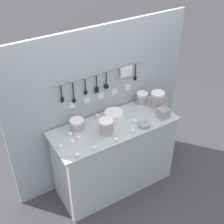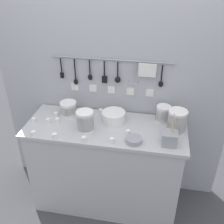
# 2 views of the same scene
# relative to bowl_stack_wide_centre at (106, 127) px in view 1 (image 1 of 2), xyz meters

# --- Properties ---
(ground_plane) EXTENTS (20.00, 20.00, 0.00)m
(ground_plane) POSITION_rel_bowl_stack_wide_centre_xyz_m (0.16, 0.09, -1.04)
(ground_plane) COLOR #424247
(counter) EXTENTS (1.45, 0.57, 0.95)m
(counter) POSITION_rel_bowl_stack_wide_centre_xyz_m (0.16, 0.09, -0.57)
(counter) COLOR #B7BABC
(counter) RESTS_ON ground
(back_wall) EXTENTS (2.25, 0.11, 1.99)m
(back_wall) POSITION_rel_bowl_stack_wide_centre_xyz_m (0.16, 0.41, -0.04)
(back_wall) COLOR #A8AAB2
(back_wall) RESTS_ON ground
(bowl_stack_wide_centre) EXTENTS (0.15, 0.15, 0.19)m
(bowl_stack_wide_centre) POSITION_rel_bowl_stack_wide_centre_xyz_m (0.00, 0.00, 0.00)
(bowl_stack_wide_centre) COLOR white
(bowl_stack_wide_centre) RESTS_ON counter
(bowl_stack_back_corner) EXTENTS (0.16, 0.16, 0.21)m
(bowl_stack_back_corner) POSITION_rel_bowl_stack_wide_centre_xyz_m (0.78, 0.12, 0.01)
(bowl_stack_back_corner) COLOR white
(bowl_stack_back_corner) RESTS_ON counter
(bowl_stack_nested_right) EXTENTS (0.13, 0.13, 0.16)m
(bowl_stack_nested_right) POSITION_rel_bowl_stack_wide_centre_xyz_m (0.66, 0.27, -0.02)
(bowl_stack_nested_right) COLOR white
(bowl_stack_nested_right) RESTS_ON counter
(bowl_stack_tall_left) EXTENTS (0.16, 0.16, 0.13)m
(bowl_stack_tall_left) POSITION_rel_bowl_stack_wide_centre_xyz_m (-0.23, 0.23, -0.03)
(bowl_stack_tall_left) COLOR white
(bowl_stack_tall_left) RESTS_ON counter
(plate_stack) EXTENTS (0.22, 0.22, 0.10)m
(plate_stack) POSITION_rel_bowl_stack_wide_centre_xyz_m (0.21, 0.19, -0.05)
(plate_stack) COLOR white
(plate_stack) RESTS_ON counter
(steel_mixing_bowl) EXTENTS (0.14, 0.14, 0.04)m
(steel_mixing_bowl) POSITION_rel_bowl_stack_wide_centre_xyz_m (0.44, -0.09, -0.07)
(steel_mixing_bowl) COLOR #93969E
(steel_mixing_bowl) RESTS_ON counter
(cutlery_caddy) EXTENTS (0.12, 0.12, 0.28)m
(cutlery_caddy) POSITION_rel_bowl_stack_wide_centre_xyz_m (0.72, -0.06, -0.04)
(cutlery_caddy) COLOR #93969E
(cutlery_caddy) RESTS_ON counter
(cup_back_right) EXTENTS (0.04, 0.04, 0.04)m
(cup_back_right) POSITION_rel_bowl_stack_wide_centre_xyz_m (-0.23, -0.16, -0.07)
(cup_back_right) COLOR white
(cup_back_right) RESTS_ON counter
(cup_beside_plates) EXTENTS (0.04, 0.04, 0.04)m
(cup_beside_plates) POSITION_rel_bowl_stack_wide_centre_xyz_m (-0.51, 0.04, -0.07)
(cup_beside_plates) COLOR white
(cup_beside_plates) RESTS_ON counter
(cup_back_left) EXTENTS (0.04, 0.04, 0.04)m
(cup_back_left) POSITION_rel_bowl_stack_wide_centre_xyz_m (-0.42, -0.16, -0.07)
(cup_back_left) COLOR white
(cup_back_left) RESTS_ON counter
(cup_by_caddy) EXTENTS (0.04, 0.04, 0.04)m
(cup_by_caddy) POSITION_rel_bowl_stack_wide_centre_xyz_m (0.03, -0.16, -0.07)
(cup_by_caddy) COLOR white
(cup_by_caddy) RESTS_ON counter
(cup_mid_row) EXTENTS (0.04, 0.04, 0.04)m
(cup_mid_row) POSITION_rel_bowl_stack_wide_centre_xyz_m (-0.34, 0.18, -0.07)
(cup_mid_row) COLOR white
(cup_mid_row) RESTS_ON counter
(cup_edge_far) EXTENTS (0.04, 0.04, 0.04)m
(cup_edge_far) POSITION_rel_bowl_stack_wide_centre_xyz_m (-0.37, 0.06, -0.07)
(cup_edge_far) COLOR white
(cup_edge_far) RESTS_ON counter
(cup_centre) EXTENTS (0.04, 0.04, 0.04)m
(cup_centre) POSITION_rel_bowl_stack_wide_centre_xyz_m (0.07, 0.31, -0.07)
(cup_centre) COLOR white
(cup_centre) RESTS_ON counter
(cup_edge_near) EXTENTS (0.04, 0.04, 0.04)m
(cup_edge_near) POSITION_rel_bowl_stack_wide_centre_xyz_m (0.26, -0.13, -0.07)
(cup_edge_near) COLOR white
(cup_edge_near) RESTS_ON counter
(cup_front_left) EXTENTS (0.04, 0.04, 0.04)m
(cup_front_left) POSITION_rel_bowl_stack_wide_centre_xyz_m (0.38, 0.01, -0.07)
(cup_front_left) COLOR white
(cup_front_left) RESTS_ON counter
(cup_front_right) EXTENTS (0.04, 0.04, 0.04)m
(cup_front_right) POSITION_rel_bowl_stack_wide_centre_xyz_m (-0.29, 0.08, -0.07)
(cup_front_right) COLOR white
(cup_front_right) RESTS_ON counter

